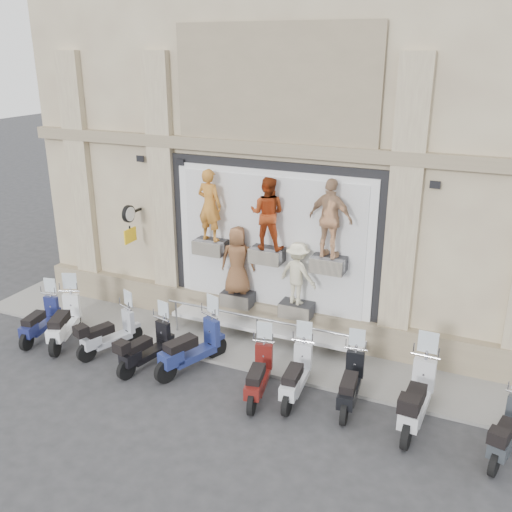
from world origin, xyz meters
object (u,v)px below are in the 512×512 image
object	(u,v)px
scooter_g	(296,366)
scooter_i	(418,387)
scooter_d	(146,339)
scooter_f	(259,366)
scooter_h	(351,374)
scooter_j	(509,422)
scooter_a	(39,313)
scooter_c	(109,325)
clock_sign_bracket	(129,219)
scooter_b	(63,313)
guard_rail	(257,334)
scooter_e	(191,338)

from	to	relation	value
scooter_g	scooter_i	size ratio (longest dim) A/B	0.87
scooter_d	scooter_f	size ratio (longest dim) A/B	0.99
scooter_h	scooter_j	distance (m)	3.04
scooter_a	scooter_c	distance (m)	2.08
clock_sign_bracket	scooter_h	xyz separation A→B (m)	(6.59, -1.78, -2.06)
scooter_j	scooter_g	bearing A→B (deg)	-169.03
scooter_a	scooter_b	xyz separation A→B (m)	(0.70, 0.09, 0.10)
scooter_h	scooter_j	xyz separation A→B (m)	(3.01, -0.37, -0.02)
scooter_c	scooter_g	world-z (taller)	scooter_g
scooter_j	scooter_a	bearing A→B (deg)	-166.50
scooter_c	scooter_j	bearing A→B (deg)	20.34
scooter_c	scooter_d	size ratio (longest dim) A/B	1.00
clock_sign_bracket	scooter_c	size ratio (longest dim) A/B	0.57
scooter_f	scooter_c	bearing A→B (deg)	164.86
scooter_d	scooter_j	size ratio (longest dim) A/B	1.01
scooter_b	scooter_i	xyz separation A→B (m)	(8.68, 0.11, 0.06)
guard_rail	scooter_d	distance (m)	2.69
scooter_c	scooter_j	xyz separation A→B (m)	(8.97, -0.17, -0.00)
scooter_c	scooter_e	xyz separation A→B (m)	(2.24, 0.09, 0.11)
scooter_g	scooter_j	world-z (taller)	scooter_g
scooter_e	scooter_i	distance (m)	5.07
clock_sign_bracket	scooter_b	xyz separation A→B (m)	(-0.74, -2.01, -1.99)
scooter_e	scooter_h	bearing A→B (deg)	22.79
scooter_a	scooter_d	bearing A→B (deg)	-11.33
guard_rail	scooter_j	size ratio (longest dim) A/B	2.84
scooter_a	scooter_c	xyz separation A→B (m)	(2.08, 0.13, 0.01)
scooter_e	scooter_j	bearing A→B (deg)	18.89
scooter_b	scooter_f	world-z (taller)	scooter_b
clock_sign_bracket	scooter_e	distance (m)	3.97
scooter_g	scooter_i	world-z (taller)	scooter_i
scooter_j	scooter_e	bearing A→B (deg)	-168.46
guard_rail	scooter_i	size ratio (longest dim) A/B	2.37
scooter_d	scooter_h	world-z (taller)	scooter_h
scooter_a	scooter_b	size ratio (longest dim) A/B	0.88
scooter_b	scooter_j	distance (m)	10.34
scooter_e	scooter_b	bearing A→B (deg)	-157.00
scooter_a	scooter_e	world-z (taller)	scooter_e
scooter_b	scooter_i	world-z (taller)	scooter_i
scooter_f	scooter_g	xyz separation A→B (m)	(0.74, 0.29, 0.02)
guard_rail	scooter_e	world-z (taller)	scooter_e
scooter_d	scooter_f	world-z (taller)	scooter_f
scooter_d	scooter_a	bearing A→B (deg)	-169.23
scooter_f	scooter_i	bearing A→B (deg)	-5.31
scooter_a	scooter_j	world-z (taller)	scooter_j
scooter_c	scooter_d	distance (m)	1.24
guard_rail	scooter_j	distance (m)	5.95
clock_sign_bracket	scooter_e	bearing A→B (deg)	-33.31
scooter_f	scooter_b	bearing A→B (deg)	166.16
scooter_c	scooter_h	distance (m)	5.96
scooter_c	scooter_i	xyz separation A→B (m)	(7.31, 0.08, 0.14)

